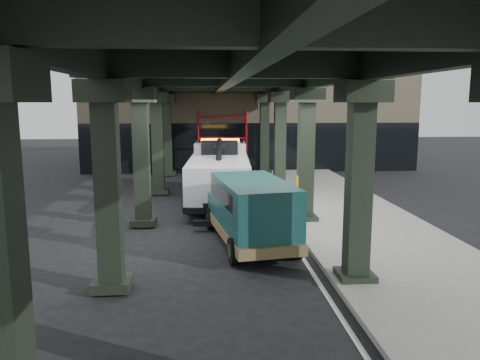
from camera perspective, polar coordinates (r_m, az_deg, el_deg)
name	(u,v)px	position (r m, az deg, el deg)	size (l,w,h in m)	color
ground	(240,240)	(15.65, -0.02, -7.28)	(90.00, 90.00, 0.00)	black
sidewalk	(353,220)	(18.40, 13.65, -4.76)	(5.00, 40.00, 0.15)	gray
lane_stripe	(281,223)	(17.76, 4.99, -5.26)	(0.12, 38.00, 0.01)	silver
viaduct	(224,75)	(16.99, -1.92, 12.67)	(7.40, 32.00, 6.40)	black
building	(246,109)	(35.09, 0.76, 8.61)	(22.00, 10.00, 8.00)	#C6B793
scaffolding	(222,141)	(29.71, -2.18, 4.81)	(3.08, 0.88, 4.00)	red
tow_truck	(220,171)	(21.34, -2.50, 1.09)	(2.99, 8.94, 2.89)	black
towed_van	(251,210)	(14.84, 1.29, -3.65)	(2.79, 5.48, 2.13)	#134443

